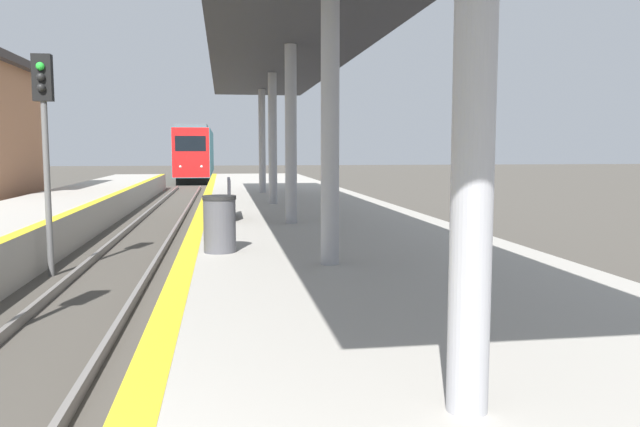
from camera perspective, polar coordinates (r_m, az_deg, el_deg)
train at (r=53.40m, az=-11.26°, el=5.40°), size 2.64×18.15×4.35m
signal_mid at (r=13.42m, az=-23.89°, el=7.64°), size 0.36×0.31×4.36m
station_canopy at (r=13.52m, az=-2.72°, el=15.07°), size 3.43×24.52×3.97m
trash_bin at (r=9.70m, az=-9.16°, el=-0.93°), size 0.52×0.52×0.88m
bench at (r=14.31m, az=-8.80°, el=1.44°), size 0.44×1.77×0.92m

